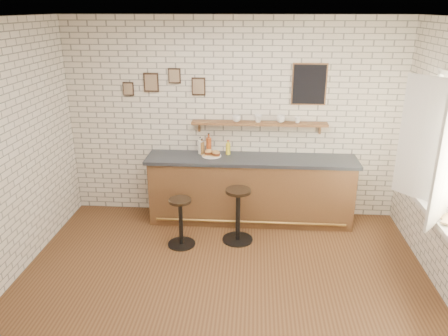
{
  "coord_description": "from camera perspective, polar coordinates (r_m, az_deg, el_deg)",
  "views": [
    {
      "loc": [
        0.34,
        -4.37,
        3.1
      ],
      "look_at": [
        -0.05,
        0.9,
        1.14
      ],
      "focal_mm": 35.0,
      "sensor_mm": 36.0,
      "label": 1
    }
  ],
  "objects": [
    {
      "name": "ground",
      "position": [
        5.37,
        -0.2,
        -14.89
      ],
      "size": [
        5.0,
        5.0,
        0.0
      ],
      "primitive_type": "plane",
      "color": "brown",
      "rests_on": "ground"
    },
    {
      "name": "bar_counter",
      "position": [
        6.6,
        3.5,
        -2.8
      ],
      "size": [
        3.1,
        0.65,
        1.01
      ],
      "color": "brown",
      "rests_on": "ground"
    },
    {
      "name": "sandwich_plate",
      "position": [
        6.48,
        -1.63,
        1.61
      ],
      "size": [
        0.28,
        0.28,
        0.01
      ],
      "primitive_type": "cylinder",
      "color": "white",
      "rests_on": "bar_counter"
    },
    {
      "name": "ciabatta_sandwich",
      "position": [
        6.46,
        -1.54,
        2.0
      ],
      "size": [
        0.28,
        0.2,
        0.08
      ],
      "color": "tan",
      "rests_on": "sandwich_plate"
    },
    {
      "name": "potato_chips",
      "position": [
        6.48,
        -1.82,
        1.66
      ],
      "size": [
        0.25,
        0.17,
        0.0
      ],
      "color": "#E9B652",
      "rests_on": "sandwich_plate"
    },
    {
      "name": "bitters_bottle_brown",
      "position": [
        6.57,
        -2.91,
        2.68
      ],
      "size": [
        0.07,
        0.07,
        0.23
      ],
      "color": "brown",
      "rests_on": "bar_counter"
    },
    {
      "name": "bitters_bottle_white",
      "position": [
        6.57,
        -3.1,
        2.78
      ],
      "size": [
        0.07,
        0.07,
        0.26
      ],
      "color": "beige",
      "rests_on": "bar_counter"
    },
    {
      "name": "bitters_bottle_amber",
      "position": [
        6.55,
        -2.0,
        2.96
      ],
      "size": [
        0.08,
        0.08,
        0.32
      ],
      "color": "#A9471B",
      "rests_on": "bar_counter"
    },
    {
      "name": "condiment_bottle_yellow",
      "position": [
        6.54,
        0.54,
        2.57
      ],
      "size": [
        0.07,
        0.07,
        0.22
      ],
      "color": "yellow",
      "rests_on": "bar_counter"
    },
    {
      "name": "bar_stool_left",
      "position": [
        5.99,
        -5.67,
        -6.86
      ],
      "size": [
        0.38,
        0.38,
        0.69
      ],
      "color": "black",
      "rests_on": "ground"
    },
    {
      "name": "bar_stool_right",
      "position": [
        6.05,
        1.83,
        -5.96
      ],
      "size": [
        0.43,
        0.43,
        0.78
      ],
      "color": "black",
      "rests_on": "ground"
    },
    {
      "name": "wall_shelf",
      "position": [
        6.48,
        4.62,
        5.81
      ],
      "size": [
        2.0,
        0.18,
        0.18
      ],
      "color": "brown",
      "rests_on": "ground"
    },
    {
      "name": "shelf_cup_a",
      "position": [
        6.47,
        1.63,
        6.47
      ],
      "size": [
        0.16,
        0.16,
        0.09
      ],
      "primitive_type": "imported",
      "rotation": [
        0.0,
        0.0,
        0.52
      ],
      "color": "white",
      "rests_on": "wall_shelf"
    },
    {
      "name": "shelf_cup_b",
      "position": [
        6.46,
        4.47,
        6.44
      ],
      "size": [
        0.16,
        0.16,
        0.1
      ],
      "primitive_type": "imported",
      "rotation": [
        0.0,
        0.0,
        0.85
      ],
      "color": "white",
      "rests_on": "wall_shelf"
    },
    {
      "name": "shelf_cup_c",
      "position": [
        6.47,
        7.44,
        6.36
      ],
      "size": [
        0.16,
        0.16,
        0.11
      ],
      "primitive_type": "imported",
      "rotation": [
        0.0,
        0.0,
        1.36
      ],
      "color": "white",
      "rests_on": "wall_shelf"
    },
    {
      "name": "shelf_cup_d",
      "position": [
        6.49,
        9.58,
        6.21
      ],
      "size": [
        0.12,
        0.12,
        0.09
      ],
      "primitive_type": "imported",
      "rotation": [
        0.0,
        0.0,
        0.35
      ],
      "color": "white",
      "rests_on": "wall_shelf"
    },
    {
      "name": "back_wall_decor",
      "position": [
        6.44,
        3.19,
        10.92
      ],
      "size": [
        2.96,
        0.02,
        0.56
      ],
      "color": "black",
      "rests_on": "ground"
    },
    {
      "name": "window_sill",
      "position": [
        5.56,
        25.65,
        -5.08
      ],
      "size": [
        0.2,
        1.35,
        0.06
      ],
      "color": "white",
      "rests_on": "ground"
    },
    {
      "name": "casement_window",
      "position": [
        5.29,
        26.45,
        2.29
      ],
      "size": [
        0.4,
        1.3,
        1.56
      ],
      "color": "white",
      "rests_on": "ground"
    },
    {
      "name": "book_lower",
      "position": [
        5.29,
        26.6,
        -6.03
      ],
      "size": [
        0.25,
        0.28,
        0.02
      ],
      "primitive_type": "imported",
      "rotation": [
        0.0,
        0.0,
        0.5
      ],
      "color": "tan",
      "rests_on": "window_sill"
    },
    {
      "name": "book_upper",
      "position": [
        5.27,
        26.7,
        -5.93
      ],
      "size": [
        0.28,
        0.3,
        0.02
      ],
      "primitive_type": "imported",
      "rotation": [
        0.0,
        0.0,
        -0.61
      ],
      "color": "tan",
      "rests_on": "book_lower"
    }
  ]
}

